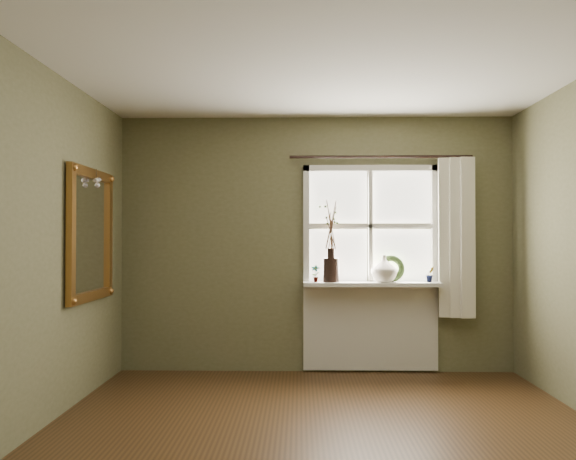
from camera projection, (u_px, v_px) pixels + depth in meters
The scene contains 16 objects.
floor at pixel (327, 457), 3.46m from camera, with size 4.50×4.50×0.00m, color #3B2512.
ceiling at pixel (327, 39), 3.51m from camera, with size 4.50×4.50×0.00m, color silver.
wall_back at pixel (316, 244), 5.78m from camera, with size 4.00×0.10×2.60m, color brown.
wall_left at pixel (1, 247), 3.53m from camera, with size 0.10×4.50×2.60m, color brown.
wall_front at pixel (381, 263), 1.19m from camera, with size 4.00×0.10×2.60m, color brown.
window_frame at pixel (370, 226), 5.70m from camera, with size 1.36×0.06×1.24m.
window_sill at pixel (372, 284), 5.59m from camera, with size 1.36×0.26×0.04m, color silver.
window_apron at pixel (370, 327), 5.69m from camera, with size 1.36×0.04×0.88m, color silver.
dark_jug at pixel (331, 270), 5.60m from camera, with size 0.16×0.16×0.24m, color black.
cream_vase at pixel (384, 269), 5.59m from camera, with size 0.26×0.26×0.27m, color silver.
wreath at pixel (391, 271), 5.62m from camera, with size 0.27×0.27×0.07m, color #324920.
potted_plant_left at pixel (315, 273), 5.60m from camera, with size 0.09×0.06×0.17m, color #324920.
potted_plant_right at pixel (430, 274), 5.58m from camera, with size 0.09×0.07×0.15m, color #324920.
curtain at pixel (456, 237), 5.59m from camera, with size 0.36×0.12×1.59m, color beige.
curtain_rod at pixel (381, 157), 5.65m from camera, with size 0.03×0.03×1.84m, color black.
gilt_mirror at pixel (91, 234), 4.82m from camera, with size 0.10×0.95×1.13m.
Camera 1 is at (-0.17, -3.49, 1.35)m, focal length 35.00 mm.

